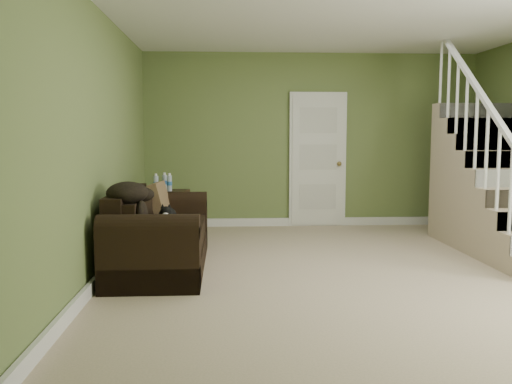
{
  "coord_description": "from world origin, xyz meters",
  "views": [
    {
      "loc": [
        -1.29,
        -5.41,
        1.4
      ],
      "look_at": [
        -0.98,
        0.14,
        0.8
      ],
      "focal_mm": 38.0,
      "sensor_mm": 36.0,
      "label": 1
    }
  ],
  "objects": [
    {
      "name": "baseboard_left",
      "position": [
        -2.47,
        0.0,
        0.06
      ],
      "size": [
        0.04,
        5.5,
        0.12
      ],
      "primitive_type": "cube",
      "color": "white",
      "rests_on": "floor"
    },
    {
      "name": "ceiling",
      "position": [
        0.0,
        0.0,
        2.6
      ],
      "size": [
        5.0,
        5.5,
        0.01
      ],
      "primitive_type": "cube",
      "color": "white",
      "rests_on": "wall_back"
    },
    {
      "name": "banana",
      "position": [
        -1.79,
        -0.31,
        0.47
      ],
      "size": [
        0.16,
        0.17,
        0.05
      ],
      "primitive_type": "ellipsoid",
      "rotation": [
        0.0,
        0.0,
        0.72
      ],
      "color": "yellow",
      "rests_on": "sofa"
    },
    {
      "name": "throw_blanket",
      "position": [
        -2.22,
        -0.28,
        0.85
      ],
      "size": [
        0.45,
        0.55,
        0.21
      ],
      "primitive_type": "ellipsoid",
      "rotation": [
        0.0,
        0.0,
        0.14
      ],
      "color": "black",
      "rests_on": "sofa"
    },
    {
      "name": "wall_left",
      "position": [
        -2.5,
        0.0,
        1.3
      ],
      "size": [
        0.04,
        5.5,
        2.6
      ],
      "primitive_type": "cube",
      "color": "olive",
      "rests_on": "floor"
    },
    {
      "name": "sofa",
      "position": [
        -2.02,
        0.23,
        0.31
      ],
      "size": [
        0.89,
        2.07,
        0.82
      ],
      "color": "black",
      "rests_on": "floor"
    },
    {
      "name": "throw_pillow",
      "position": [
        -2.05,
        0.86,
        0.62
      ],
      "size": [
        0.26,
        0.46,
        0.45
      ],
      "primitive_type": "cube",
      "rotation": [
        0.0,
        -0.24,
        -0.11
      ],
      "color": "#47321C",
      "rests_on": "sofa"
    },
    {
      "name": "floor",
      "position": [
        0.0,
        0.0,
        0.0
      ],
      "size": [
        5.0,
        5.5,
        0.01
      ],
      "primitive_type": "cube",
      "color": "tan",
      "rests_on": "ground"
    },
    {
      "name": "wall_front",
      "position": [
        0.0,
        -2.75,
        1.3
      ],
      "size": [
        5.0,
        0.04,
        2.6
      ],
      "primitive_type": "cube",
      "color": "olive",
      "rests_on": "floor"
    },
    {
      "name": "door",
      "position": [
        0.1,
        2.71,
        1.01
      ],
      "size": [
        0.86,
        0.12,
        2.02
      ],
      "color": "white",
      "rests_on": "floor"
    },
    {
      "name": "wall_back",
      "position": [
        0.0,
        2.75,
        1.3
      ],
      "size": [
        5.0,
        0.04,
        2.6
      ],
      "primitive_type": "cube",
      "color": "olive",
      "rests_on": "floor"
    },
    {
      "name": "staircase",
      "position": [
        1.99,
        0.97,
        0.64
      ],
      "size": [
        1.0,
        2.51,
        2.82
      ],
      "color": "tan",
      "rests_on": "floor"
    },
    {
      "name": "baseboard_back",
      "position": [
        0.0,
        2.72,
        0.06
      ],
      "size": [
        5.0,
        0.04,
        0.12
      ],
      "primitive_type": "cube",
      "color": "white",
      "rests_on": "floor"
    },
    {
      "name": "side_table",
      "position": [
        -2.09,
        1.59,
        0.34
      ],
      "size": [
        0.65,
        0.65,
        0.9
      ],
      "rotation": [
        0.0,
        0.0,
        -0.19
      ],
      "color": "black",
      "rests_on": "floor"
    },
    {
      "name": "cat",
      "position": [
        -1.91,
        0.28,
        0.54
      ],
      "size": [
        0.24,
        0.51,
        0.25
      ],
      "rotation": [
        0.0,
        0.0,
        0.02
      ],
      "color": "black",
      "rests_on": "sofa"
    }
  ]
}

